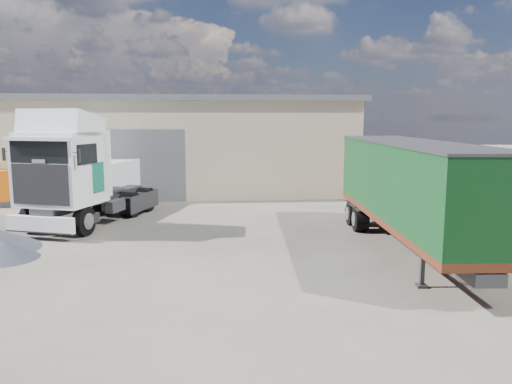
{
  "coord_description": "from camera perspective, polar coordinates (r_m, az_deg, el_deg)",
  "views": [
    {
      "loc": [
        1.37,
        -14.98,
        4.15
      ],
      "look_at": [
        2.92,
        3.0,
        1.47
      ],
      "focal_mm": 35.0,
      "sensor_mm": 36.0,
      "label": 1
    }
  ],
  "objects": [
    {
      "name": "brick_boundary_wall",
      "position": [
        23.47,
        20.7,
        0.8
      ],
      "size": [
        0.35,
        26.0,
        2.5
      ],
      "primitive_type": "cube",
      "color": "maroon",
      "rests_on": "ground"
    },
    {
      "name": "orange_skip",
      "position": [
        26.71,
        -25.41,
        0.32
      ],
      "size": [
        3.1,
        2.35,
        1.72
      ],
      "rotation": [
        0.0,
        0.0,
        0.25
      ],
      "color": "#2D2D30",
      "rests_on": "ground"
    },
    {
      "name": "warehouse",
      "position": [
        31.87,
        -18.36,
        5.34
      ],
      "size": [
        30.6,
        12.6,
        5.42
      ],
      "color": "#C6B798",
      "rests_on": "ground"
    },
    {
      "name": "tractor_unit",
      "position": [
        20.1,
        -19.93,
        1.47
      ],
      "size": [
        4.52,
        6.99,
        4.48
      ],
      "rotation": [
        0.0,
        0.0,
        -0.33
      ],
      "color": "black",
      "rests_on": "ground"
    },
    {
      "name": "panel_van",
      "position": [
        23.43,
        -18.26,
        0.59
      ],
      "size": [
        3.54,
        5.69,
        2.17
      ],
      "rotation": [
        0.0,
        0.0,
        -0.28
      ],
      "color": "black",
      "rests_on": "ground"
    },
    {
      "name": "box_trailer",
      "position": [
        16.11,
        17.29,
        0.75
      ],
      "size": [
        2.82,
        10.47,
        3.44
      ],
      "rotation": [
        0.0,
        0.0,
        -0.06
      ],
      "color": "#2D2D30",
      "rests_on": "ground"
    },
    {
      "name": "ground",
      "position": [
        15.6,
        -9.86,
        -7.1
      ],
      "size": [
        120.0,
        120.0,
        0.0
      ],
      "primitive_type": "plane",
      "color": "#2C2824",
      "rests_on": "ground"
    }
  ]
}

